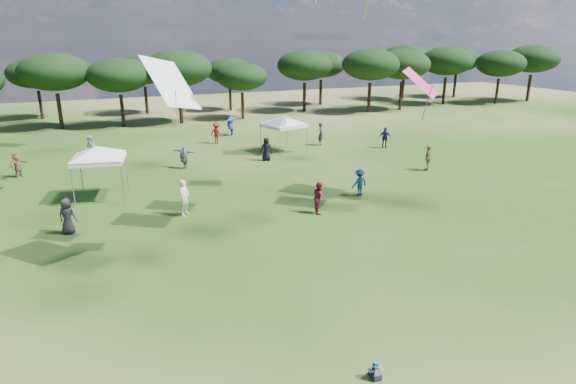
# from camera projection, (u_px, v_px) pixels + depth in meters

# --- Properties ---
(tree_line) EXTENTS (108.78, 17.63, 7.77)m
(tree_line) POSITION_uv_depth(u_px,v_px,m) (164.00, 69.00, 51.99)
(tree_line) COLOR black
(tree_line) RESTS_ON ground
(tent_left) EXTENTS (5.38, 5.38, 3.30)m
(tent_left) POSITION_uv_depth(u_px,v_px,m) (97.00, 149.00, 26.48)
(tent_left) COLOR gray
(tent_left) RESTS_ON ground
(tent_right) EXTENTS (5.49, 5.49, 3.14)m
(tent_right) POSITION_uv_depth(u_px,v_px,m) (284.00, 118.00, 37.69)
(tent_right) COLOR gray
(tent_right) RESTS_ON ground
(toddler) EXTENTS (0.36, 0.40, 0.53)m
(toddler) POSITION_uv_depth(u_px,v_px,m) (376.00, 371.00, 12.81)
(toddler) COLOR black
(toddler) RESTS_ON ground
(festival_crowd) EXTENTS (28.93, 23.48, 1.92)m
(festival_crowd) POSITION_uv_depth(u_px,v_px,m) (214.00, 151.00, 34.67)
(festival_crowd) COLOR #2A2A2F
(festival_crowd) RESTS_ON ground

